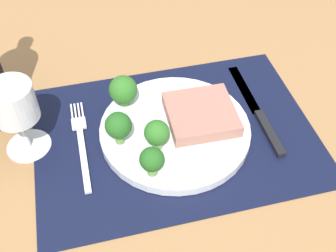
% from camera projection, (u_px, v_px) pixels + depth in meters
% --- Properties ---
extents(ground_plane, '(1.40, 1.10, 0.03)m').
position_uv_depth(ground_plane, '(175.00, 140.00, 0.71)').
color(ground_plane, '#996D42').
extents(placemat, '(0.46, 0.33, 0.00)m').
position_uv_depth(placemat, '(175.00, 134.00, 0.70)').
color(placemat, black).
rests_on(placemat, ground_plane).
extents(plate, '(0.25, 0.25, 0.02)m').
position_uv_depth(plate, '(175.00, 130.00, 0.69)').
color(plate, silver).
rests_on(plate, placemat).
extents(steak, '(0.11, 0.11, 0.02)m').
position_uv_depth(steak, '(201.00, 114.00, 0.69)').
color(steak, '#9E6B5B').
rests_on(steak, plate).
extents(broccoli_center, '(0.05, 0.05, 0.06)m').
position_uv_depth(broccoli_center, '(123.00, 90.00, 0.70)').
color(broccoli_center, '#5B8942').
rests_on(broccoli_center, plate).
extents(broccoli_back_left, '(0.04, 0.04, 0.05)m').
position_uv_depth(broccoli_back_left, '(157.00, 133.00, 0.63)').
color(broccoli_back_left, '#6B994C').
rests_on(broccoli_back_left, plate).
extents(broccoli_front_edge, '(0.04, 0.04, 0.06)m').
position_uv_depth(broccoli_front_edge, '(118.00, 126.00, 0.64)').
color(broccoli_front_edge, '#5B8942').
rests_on(broccoli_front_edge, plate).
extents(broccoli_near_fork, '(0.04, 0.04, 0.05)m').
position_uv_depth(broccoli_near_fork, '(152.00, 160.00, 0.60)').
color(broccoli_near_fork, '#5B8942').
rests_on(broccoli_near_fork, plate).
extents(fork, '(0.02, 0.19, 0.01)m').
position_uv_depth(fork, '(82.00, 143.00, 0.68)').
color(fork, silver).
rests_on(fork, placemat).
extents(knife, '(0.02, 0.23, 0.01)m').
position_uv_depth(knife, '(259.00, 114.00, 0.72)').
color(knife, black).
rests_on(knife, placemat).
extents(wine_glass, '(0.07, 0.07, 0.13)m').
position_uv_depth(wine_glass, '(15.00, 107.00, 0.62)').
color(wine_glass, silver).
rests_on(wine_glass, ground_plane).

